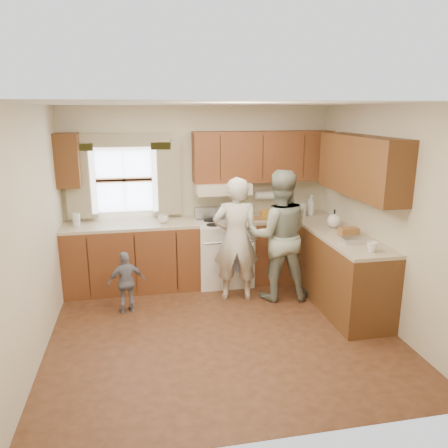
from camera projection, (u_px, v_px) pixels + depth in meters
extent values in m
plane|color=#412414|center=(222.00, 330.00, 4.98)|extent=(3.80, 3.80, 0.00)
plane|color=white|center=(222.00, 104.00, 4.35)|extent=(3.80, 3.80, 0.00)
plane|color=beige|center=(199.00, 194.00, 6.32)|extent=(3.80, 0.00, 3.80)
plane|color=beige|center=(270.00, 289.00, 3.00)|extent=(3.80, 0.00, 3.80)
plane|color=beige|center=(33.00, 234.00, 4.31)|extent=(0.00, 3.50, 3.50)
plane|color=beige|center=(384.00, 217.00, 5.02)|extent=(0.00, 3.50, 3.50)
cube|color=#48210F|center=(133.00, 258.00, 6.06)|extent=(1.82, 0.60, 0.90)
cube|color=#48210F|center=(289.00, 248.00, 6.48)|extent=(1.22, 0.60, 0.90)
cube|color=#3A1E0D|center=(342.00, 273.00, 5.47)|extent=(0.60, 1.65, 0.90)
cube|color=#C4AF93|center=(131.00, 225.00, 5.94)|extent=(1.82, 0.60, 0.04)
cube|color=#C4AF93|center=(290.00, 217.00, 6.36)|extent=(1.22, 0.60, 0.04)
cube|color=#C4AF93|center=(345.00, 238.00, 5.35)|extent=(0.60, 1.65, 0.04)
cube|color=#48210F|center=(263.00, 156.00, 6.20)|extent=(2.00, 0.33, 0.70)
cube|color=#3A1E0D|center=(68.00, 160.00, 5.70)|extent=(0.30, 0.33, 0.70)
cube|color=#3A1E0D|center=(361.00, 166.00, 5.16)|extent=(0.33, 1.65, 0.70)
cube|color=beige|center=(223.00, 188.00, 6.13)|extent=(0.76, 0.45, 0.15)
cube|color=silver|center=(124.00, 180.00, 6.05)|extent=(0.90, 0.03, 0.90)
cube|color=gold|center=(80.00, 182.00, 5.89)|extent=(0.40, 0.05, 1.02)
cube|color=gold|center=(167.00, 179.00, 6.11)|extent=(0.40, 0.05, 1.02)
cube|color=gold|center=(122.00, 142.00, 5.87)|extent=(1.30, 0.05, 0.22)
cylinder|color=white|center=(264.00, 195.00, 6.41)|extent=(0.27, 0.12, 0.12)
imported|color=silver|center=(163.00, 219.00, 5.95)|extent=(0.17, 0.17, 0.11)
imported|color=silver|center=(311.00, 205.00, 6.37)|extent=(0.14, 0.14, 0.30)
imported|color=silver|center=(281.00, 216.00, 6.22)|extent=(0.30, 0.30, 0.06)
imported|color=silver|center=(372.00, 247.00, 4.75)|extent=(0.16, 0.16, 0.11)
cylinder|color=silver|center=(76.00, 220.00, 5.78)|extent=(0.10, 0.10, 0.17)
cube|color=olive|center=(256.00, 218.00, 6.18)|extent=(0.25, 0.18, 0.02)
cube|color=#C9882A|center=(269.00, 214.00, 6.20)|extent=(0.22, 0.15, 0.12)
cylinder|color=silver|center=(290.00, 207.00, 6.37)|extent=(0.14, 0.14, 0.23)
cylinder|color=silver|center=(302.00, 210.00, 6.30)|extent=(0.11, 0.11, 0.20)
sphere|color=silver|center=(334.00, 221.00, 5.71)|extent=(0.18, 0.18, 0.18)
cube|color=olive|center=(349.00, 232.00, 5.34)|extent=(0.23, 0.13, 0.11)
cube|color=silver|center=(353.00, 240.00, 5.07)|extent=(0.26, 0.18, 0.06)
cube|color=silver|center=(224.00, 252.00, 6.28)|extent=(0.76, 0.64, 0.90)
cube|color=#B7B7BC|center=(220.00, 212.00, 6.39)|extent=(0.76, 0.10, 0.16)
cylinder|color=#B7B7BC|center=(228.00, 242.00, 5.91)|extent=(0.68, 0.03, 0.03)
cube|color=#4F69BA|center=(232.00, 258.00, 5.96)|extent=(0.22, 0.02, 0.42)
cylinder|color=black|center=(210.00, 220.00, 6.24)|extent=(0.18, 0.18, 0.01)
cylinder|color=black|center=(234.00, 219.00, 6.31)|extent=(0.18, 0.18, 0.01)
cylinder|color=black|center=(213.00, 225.00, 6.01)|extent=(0.18, 0.18, 0.01)
cylinder|color=black|center=(238.00, 224.00, 6.07)|extent=(0.18, 0.18, 0.01)
imported|color=beige|center=(236.00, 239.00, 5.65)|extent=(0.65, 0.48, 1.63)
imported|color=#274336|center=(279.00, 236.00, 5.66)|extent=(0.91, 0.76, 1.72)
imported|color=gray|center=(127.00, 282.00, 5.35)|extent=(0.49, 0.28, 0.78)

